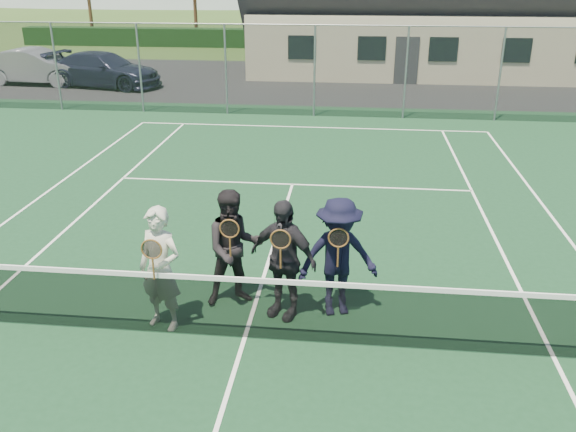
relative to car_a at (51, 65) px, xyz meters
name	(u,v)px	position (x,y,z in m)	size (l,w,h in m)	color
ground	(324,83)	(12.29, 0.50, -0.62)	(220.00, 220.00, 0.00)	#304C1B
court_surface	(245,339)	(12.29, -19.50, -0.61)	(30.00, 30.00, 0.02)	#14381E
tarmac_carpark	(235,81)	(8.29, 0.50, -0.61)	(40.00, 12.00, 0.01)	black
hedge_row	(335,39)	(12.29, 12.50, -0.07)	(40.00, 1.20, 1.10)	black
car_a	(51,65)	(0.00, 0.00, 0.00)	(1.45, 3.62, 1.23)	black
car_b	(37,67)	(-0.01, -1.23, 0.13)	(1.59, 4.55, 1.50)	gray
car_c	(104,70)	(3.11, -1.49, 0.10)	(2.00, 4.92, 1.43)	#191C33
court_markings	(245,338)	(12.29, -19.50, -0.59)	(11.03, 23.83, 0.01)	white
tennis_net	(244,305)	(12.29, -19.50, -0.08)	(11.68, 0.08, 1.10)	slate
perimeter_fence	(315,71)	(12.29, -6.00, 0.91)	(30.07, 0.07, 3.02)	slate
player_a	(160,269)	(11.11, -19.30, 0.31)	(0.76, 0.62, 1.80)	beige
player_b	(234,248)	(11.99, -18.53, 0.30)	(1.06, 0.95, 1.80)	black
player_c	(283,259)	(12.75, -18.81, 0.31)	(1.14, 0.83, 1.80)	black
player_d	(338,257)	(13.53, -18.67, 0.30)	(1.29, 0.94, 1.80)	black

